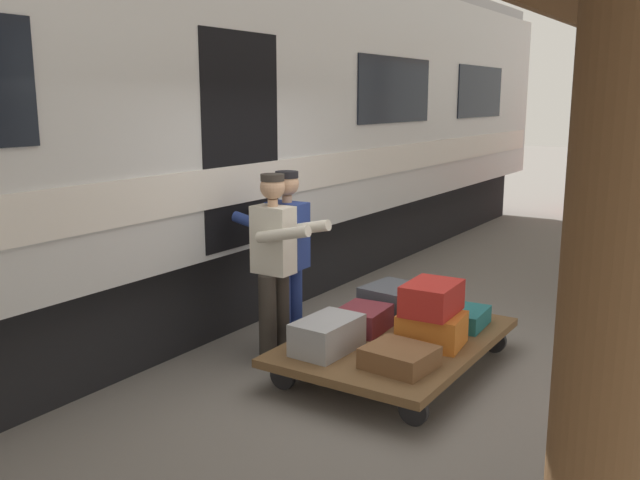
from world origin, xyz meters
The scene contains 13 objects.
ground_plane centered at (0.00, 0.00, 0.00)m, with size 60.00×60.00×0.00m, color slate.
train_car centered at (3.44, 0.00, 2.06)m, with size 3.02×18.04×4.00m.
luggage_cart centered at (0.34, -0.09, 0.26)m, with size 1.47×2.20×0.30m.
suitcase_slate_roller centered at (0.67, -0.70, 0.43)m, with size 0.50×0.55×0.27m, color #4C515B.
suitcase_gray_aluminum centered at (0.67, 0.51, 0.43)m, with size 0.38×0.61×0.27m, color #9EA0A5.
suitcase_brown_leather centered at (0.01, 0.51, 0.38)m, with size 0.50×0.46×0.16m, color brown.
suitcase_burgundy_valise centered at (0.67, -0.09, 0.40)m, with size 0.39×0.49×0.21m, color maroon.
suitcase_orange_carryall centered at (0.01, -0.09, 0.43)m, with size 0.52×0.44×0.27m, color #CC6B23.
suitcase_teal_softside centered at (0.01, -0.70, 0.38)m, with size 0.48×0.49×0.16m, color #1E666B.
suitcase_red_plastic centered at (0.03, -0.11, 0.70)m, with size 0.40×0.54×0.26m, color #AD231E.
porter_in_overalls centered at (1.42, 0.05, 0.93)m, with size 0.68×0.44×1.70m.
porter_by_door centered at (1.35, 0.30, 0.93)m, with size 0.67×0.42×1.70m.
baggage_tug centered at (0.07, -9.93, 0.63)m, with size 1.30×1.82×1.30m.
Camera 1 is at (-2.20, 5.05, 2.34)m, focal length 38.52 mm.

